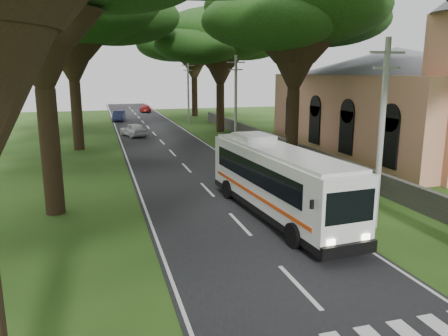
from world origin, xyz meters
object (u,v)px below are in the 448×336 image
pedestrian (52,186)px  church (395,93)px  pole_mid (236,101)px  distant_car_b (119,116)px  distant_car_c (145,108)px  coach_bus (277,180)px  distant_car_a (133,130)px  pole_far (188,91)px  pole_near (381,132)px

pedestrian → church: bearing=-60.5°
pole_mid → distant_car_b: 27.56m
church → pedestrian: bearing=-163.9°
church → pedestrian: 27.53m
church → pedestrian: size_ratio=14.35×
distant_car_c → pole_mid: bearing=96.9°
coach_bus → pedestrian: (-10.34, 5.28, -0.91)m
distant_car_b → pedestrian: (-5.30, -37.99, 0.12)m
distant_car_b → church: bearing=-47.1°
church → distant_car_a: church is taller
church → distant_car_b: bearing=124.4°
pole_mid → pedestrian: (-13.80, -12.00, -3.34)m
pole_far → coach_bus: (-3.46, -37.28, -2.44)m
pole_mid → distant_car_a: (-7.82, 10.65, -3.45)m
pole_near → distant_car_a: 31.82m
coach_bus → distant_car_a: (-4.35, 27.94, -1.01)m
church → coach_bus: 20.62m
church → coach_bus: size_ratio=2.16×
coach_bus → distant_car_b: (-5.04, 43.27, -1.03)m
pedestrian → distant_car_b: bearing=5.4°
pole_near → distant_car_c: size_ratio=1.91×
distant_car_b → distant_car_c: distant_car_b is taller
distant_car_a → distant_car_c: distant_car_a is taller
church → coach_bus: bearing=-141.0°
coach_bus → pole_near: bearing=-42.4°
church → distant_car_a: 25.55m
distant_car_b → distant_car_c: 13.47m
pole_mid → coach_bus: (-3.46, -17.28, -2.44)m
distant_car_a → distant_car_b: (-0.68, 15.33, -0.01)m
pole_mid → pole_far: (0.00, 20.00, 0.00)m
church → distant_car_c: bearing=110.4°
church → pole_near: church is taller
pole_near → coach_bus: pole_near is taller
church → pole_near: 19.88m
pole_far → church: bearing=-63.2°
pole_mid → distant_car_a: bearing=126.3°
church → distant_car_b: church is taller
pole_far → pedestrian: bearing=-113.3°
pedestrian → coach_bus: bearing=-103.7°
distant_car_c → pedestrian: size_ratio=2.50×
pedestrian → pole_near: bearing=-106.7°
coach_bus → pedestrian: 11.64m
distant_car_a → pedestrian: 23.43m
pole_far → distant_car_b: size_ratio=1.92×
distant_car_c → distant_car_b: bearing=70.3°
pole_far → pedestrian: (-13.80, -32.00, -3.34)m
distant_car_c → church: bearing=112.0°
pole_near → pole_mid: (0.00, 20.00, 0.00)m
coach_bus → pedestrian: size_ratio=6.66×
distant_car_c → distant_car_a: bearing=83.0°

